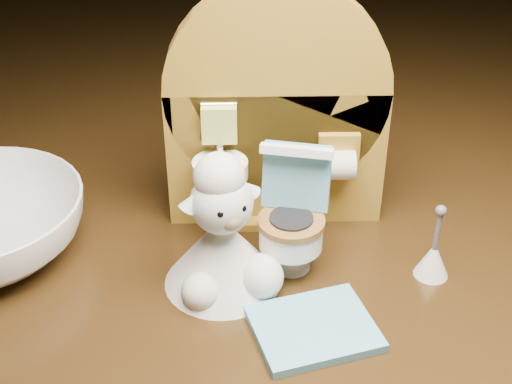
# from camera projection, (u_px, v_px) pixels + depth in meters

# --- Properties ---
(backdrop_panel) EXTENTS (0.13, 0.05, 0.15)m
(backdrop_panel) POSITION_uv_depth(u_px,v_px,m) (275.00, 123.00, 0.41)
(backdrop_panel) COLOR olive
(backdrop_panel) RESTS_ON ground
(toy_toilet) EXTENTS (0.04, 0.05, 0.07)m
(toy_toilet) POSITION_uv_depth(u_px,v_px,m) (294.00, 221.00, 0.40)
(toy_toilet) COLOR white
(toy_toilet) RESTS_ON ground
(bath_mat) EXTENTS (0.07, 0.06, 0.00)m
(bath_mat) POSITION_uv_depth(u_px,v_px,m) (314.00, 328.00, 0.36)
(bath_mat) COLOR #5EA2BC
(bath_mat) RESTS_ON ground
(toilet_brush) EXTENTS (0.02, 0.02, 0.05)m
(toilet_brush) POSITION_uv_depth(u_px,v_px,m) (433.00, 257.00, 0.39)
(toilet_brush) COLOR white
(toilet_brush) RESTS_ON ground
(plush_lamb) EXTENTS (0.07, 0.06, 0.08)m
(plush_lamb) POSITION_uv_depth(u_px,v_px,m) (223.00, 242.00, 0.38)
(plush_lamb) COLOR silver
(plush_lamb) RESTS_ON ground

